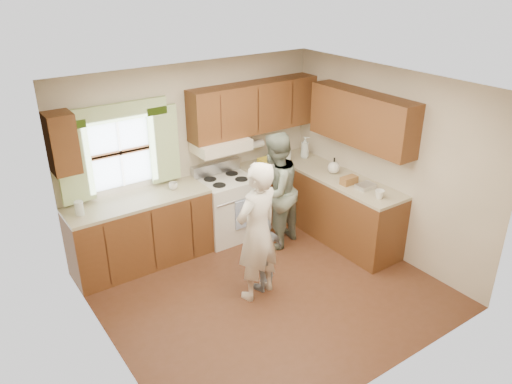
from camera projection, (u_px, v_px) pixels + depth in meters
room at (269, 198)px, 5.59m from camera, size 3.80×3.80×3.80m
kitchen_fixtures at (259, 187)px, 6.88m from camera, size 3.80×2.25×2.15m
stove at (226, 207)px, 7.14m from camera, size 0.76×0.67×1.07m
woman_left at (257, 232)px, 5.70m from camera, size 0.69×0.53×1.71m
woman_right at (275, 191)px, 6.77m from camera, size 0.96×0.86×1.65m
child at (265, 254)px, 5.96m from camera, size 0.61×0.36×0.97m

